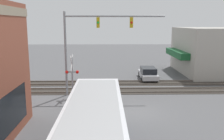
{
  "coord_description": "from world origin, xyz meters",
  "views": [
    {
      "loc": [
        -17.4,
        2.21,
        6.5
      ],
      "look_at": [
        4.69,
        1.76,
        2.33
      ],
      "focal_mm": 40.0,
      "sensor_mm": 36.0,
      "label": 1
    }
  ],
  "objects": [
    {
      "name": "pedestrian_at_crossing",
      "position": [
        3.11,
        4.37,
        0.87
      ],
      "size": [
        0.34,
        0.34,
        1.72
      ],
      "color": "#2D3351",
      "rests_on": "ground"
    },
    {
      "name": "ground_plane",
      "position": [
        0.0,
        0.0,
        0.0
      ],
      "size": [
        120.0,
        120.0,
        0.0
      ],
      "primitive_type": "plane",
      "color": "#565659"
    },
    {
      "name": "parked_car_silver",
      "position": [
        11.13,
        -2.6,
        0.66
      ],
      "size": [
        4.49,
        1.82,
        1.43
      ],
      "color": "#B7B7BC",
      "rests_on": "ground"
    },
    {
      "name": "rail_track_near",
      "position": [
        6.0,
        0.0,
        0.03
      ],
      "size": [
        2.6,
        60.0,
        0.15
      ],
      "color": "#332D28",
      "rests_on": "ground"
    },
    {
      "name": "shop_building",
      "position": [
        14.78,
        -12.1,
        2.95
      ],
      "size": [
        10.55,
        10.47,
        5.9
      ],
      "color": "#B2ADA3",
      "rests_on": "ground"
    },
    {
      "name": "crossing_signal",
      "position": [
        3.98,
        5.25,
        2.3
      ],
      "size": [
        1.41,
        1.18,
        3.81
      ],
      "color": "gray",
      "rests_on": "ground"
    },
    {
      "name": "rail_track_far",
      "position": [
        9.2,
        0.0,
        0.03
      ],
      "size": [
        2.6,
        60.0,
        0.15
      ],
      "color": "#332D28",
      "rests_on": "ground"
    },
    {
      "name": "traffic_signal_gantry",
      "position": [
        4.71,
        3.43,
        5.5
      ],
      "size": [
        0.42,
        8.83,
        7.49
      ],
      "color": "gray",
      "rests_on": "ground"
    }
  ]
}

